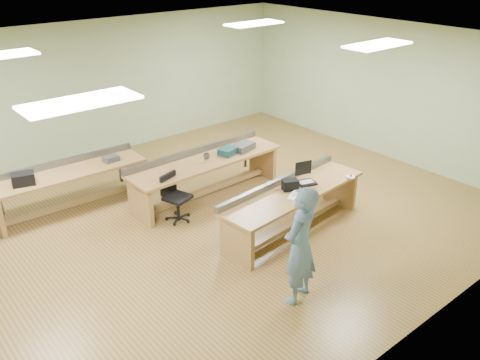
# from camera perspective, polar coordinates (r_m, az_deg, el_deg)

# --- Properties ---
(floor) EXTENTS (10.00, 10.00, 0.00)m
(floor) POSITION_cam_1_polar(r_m,az_deg,el_deg) (9.03, -4.32, -4.51)
(floor) COLOR olive
(floor) RESTS_ON ground
(ceiling) EXTENTS (10.00, 10.00, 0.00)m
(ceiling) POSITION_cam_1_polar(r_m,az_deg,el_deg) (7.98, -5.04, 14.53)
(ceiling) COLOR silver
(ceiling) RESTS_ON wall_back
(wall_back) EXTENTS (10.00, 0.04, 3.00)m
(wall_back) POSITION_cam_1_polar(r_m,az_deg,el_deg) (11.74, -16.21, 9.60)
(wall_back) COLOR #A4B98C
(wall_back) RESTS_ON floor
(wall_front) EXTENTS (10.00, 0.04, 3.00)m
(wall_front) POSITION_cam_1_polar(r_m,az_deg,el_deg) (5.90, 18.68, -6.49)
(wall_front) COLOR #A4B98C
(wall_front) RESTS_ON floor
(wall_right) EXTENTS (0.04, 8.00, 3.00)m
(wall_right) POSITION_cam_1_polar(r_m,az_deg,el_deg) (11.83, 15.77, 9.77)
(wall_right) COLOR #A4B98C
(wall_right) RESTS_ON floor
(fluor_panels) EXTENTS (6.20, 3.50, 0.03)m
(fluor_panels) POSITION_cam_1_polar(r_m,az_deg,el_deg) (7.99, -5.03, 14.32)
(fluor_panels) COLOR white
(fluor_panels) RESTS_ON ceiling
(workbench_front) EXTENTS (2.94, 1.04, 0.86)m
(workbench_front) POSITION_cam_1_polar(r_m,az_deg,el_deg) (8.50, 5.89, -2.30)
(workbench_front) COLOR #A77446
(workbench_front) RESTS_ON floor
(workbench_mid) EXTENTS (3.15, 0.91, 0.86)m
(workbench_mid) POSITION_cam_1_polar(r_m,az_deg,el_deg) (9.67, -3.92, 1.33)
(workbench_mid) COLOR #A77446
(workbench_mid) RESTS_ON floor
(workbench_back) EXTENTS (2.79, 0.83, 0.86)m
(workbench_back) POSITION_cam_1_polar(r_m,az_deg,el_deg) (9.67, -18.68, -0.06)
(workbench_back) COLOR #A77446
(workbench_back) RESTS_ON floor
(person) EXTENTS (0.71, 0.57, 1.70)m
(person) POSITION_cam_1_polar(r_m,az_deg,el_deg) (6.76, 6.76, -7.33)
(person) COLOR slate
(person) RESTS_ON floor
(laptop_base) EXTENTS (0.37, 0.33, 0.03)m
(laptop_base) POSITION_cam_1_polar(r_m,az_deg,el_deg) (8.65, 7.44, -0.32)
(laptop_base) COLOR black
(laptop_base) RESTS_ON workbench_front
(laptop_screen) EXTENTS (0.30, 0.10, 0.24)m
(laptop_screen) POSITION_cam_1_polar(r_m,az_deg,el_deg) (8.65, 7.12, 1.35)
(laptop_screen) COLOR black
(laptop_screen) RESTS_ON laptop_base
(keyboard) EXTENTS (0.46, 0.32, 0.03)m
(keyboard) POSITION_cam_1_polar(r_m,az_deg,el_deg) (8.25, 6.26, -1.61)
(keyboard) COLOR white
(keyboard) RESTS_ON workbench_front
(trackball_mouse) EXTENTS (0.15, 0.18, 0.07)m
(trackball_mouse) POSITION_cam_1_polar(r_m,az_deg,el_deg) (8.96, 12.29, 0.34)
(trackball_mouse) COLOR white
(trackball_mouse) RESTS_ON workbench_front
(camera_bag) EXTENTS (0.30, 0.26, 0.17)m
(camera_bag) POSITION_cam_1_polar(r_m,az_deg,el_deg) (8.39, 5.66, -0.54)
(camera_bag) COLOR black
(camera_bag) RESTS_ON workbench_front
(task_chair) EXTENTS (0.58, 0.58, 0.85)m
(task_chair) POSITION_cam_1_polar(r_m,az_deg,el_deg) (8.95, -7.20, -2.63)
(task_chair) COLOR black
(task_chair) RESTS_ON floor
(parts_bin_teal) EXTENTS (0.42, 0.36, 0.13)m
(parts_bin_teal) POSITION_cam_1_polar(r_m,az_deg,el_deg) (9.78, -1.35, 3.28)
(parts_bin_teal) COLOR #133A3F
(parts_bin_teal) RESTS_ON workbench_mid
(parts_bin_grey) EXTENTS (0.51, 0.38, 0.12)m
(parts_bin_grey) POSITION_cam_1_polar(r_m,az_deg,el_deg) (10.00, 0.34, 3.78)
(parts_bin_grey) COLOR #3B3B3E
(parts_bin_grey) RESTS_ON workbench_mid
(mug) EXTENTS (0.14, 0.14, 0.10)m
(mug) POSITION_cam_1_polar(r_m,az_deg,el_deg) (9.60, -3.78, 2.70)
(mug) COLOR #3B3B3E
(mug) RESTS_ON workbench_mid
(drinks_can) EXTENTS (0.08, 0.08, 0.12)m
(drinks_can) POSITION_cam_1_polar(r_m,az_deg,el_deg) (9.37, -4.25, 2.17)
(drinks_can) COLOR white
(drinks_can) RESTS_ON workbench_mid
(storage_box_back) EXTENTS (0.42, 0.35, 0.21)m
(storage_box_back) POSITION_cam_1_polar(r_m,az_deg,el_deg) (9.27, -23.16, 0.12)
(storage_box_back) COLOR black
(storage_box_back) RESTS_ON workbench_back
(tray_back) EXTENTS (0.28, 0.21, 0.11)m
(tray_back) POSITION_cam_1_polar(r_m,az_deg,el_deg) (9.75, -14.29, 2.34)
(tray_back) COLOR #3B3B3E
(tray_back) RESTS_ON workbench_back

